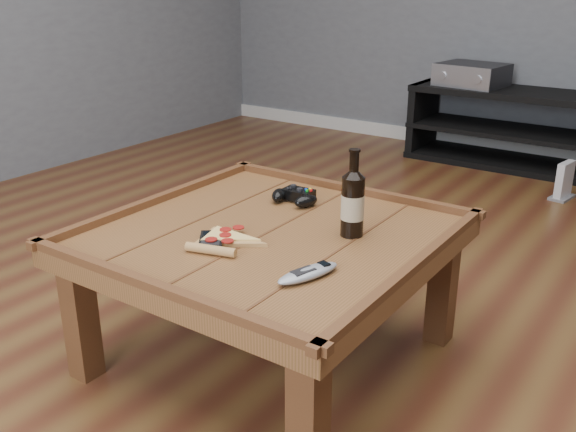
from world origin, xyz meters
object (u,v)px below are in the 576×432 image
Objects in this scene: media_console at (519,130)px; beer_bottle at (353,201)px; game_console at (564,182)px; av_receiver at (472,75)px; smartphone at (211,240)px; remote_control at (308,273)px; coffee_table at (270,249)px; game_controller at (295,196)px; pizza_slice at (223,240)px.

media_console is 5.15× the size of beer_bottle.
media_console is 0.68m from game_console.
media_console is 3.09× the size of av_receiver.
media_console reaches higher than game_console.
smartphone is (-0.31, -0.29, -0.10)m from beer_bottle.
av_receiver is (-0.62, 2.95, 0.11)m from remote_control.
beer_bottle is 1.27× the size of game_console.
game_console is (0.51, 2.41, -0.36)m from smartphone.
coffee_table is 2.27× the size of av_receiver.
media_console is at bearing 50.78° from smartphone.
game_console is (0.77, -0.51, -0.47)m from av_receiver.
coffee_table is at bearing 24.27° from smartphone.
remote_control is (0.28, -0.20, 0.07)m from coffee_table.
game_controller is 2.49m from av_receiver.
remote_control is at bearing -70.92° from av_receiver.
av_receiver reaches higher than smartphone.
game_console is (0.14, 2.44, -0.37)m from remote_control.
coffee_table is 0.74× the size of media_console.
coffee_table reaches higher than game_console.
game_controller is at bearing -91.96° from media_console.
beer_bottle is (0.22, 0.12, 0.17)m from coffee_table.
av_receiver is (-0.26, 2.91, 0.11)m from smartphone.
smartphone is (-0.01, -0.44, -0.02)m from game_controller.
media_console is 2.97m from remote_control.
remote_control is at bearing -83.61° from game_console.
remote_control is 2.47m from game_console.
remote_control is 0.96× the size of game_console.
beer_bottle is at bearing 27.92° from pizza_slice.
pizza_slice is at bearing -5.63° from smartphone.
pizza_slice is 0.34m from remote_control.
av_receiver is at bearing 156.30° from game_console.
game_controller is at bearing -76.81° from av_receiver.
smartphone is at bearing -91.79° from media_console.
smartphone is at bearing -118.30° from coffee_table.
beer_bottle reaches higher than remote_control.
av_receiver is (-0.26, 2.48, 0.10)m from game_controller.
smartphone is (-0.03, -0.02, -0.00)m from pizza_slice.
game_console is at bearing 84.74° from beer_bottle.
beer_bottle is (0.22, -2.63, 0.31)m from media_console.
media_console is 9.89× the size of smartphone.
smartphone is (-0.09, -0.17, 0.07)m from coffee_table.
game_controller is (-0.09, 0.27, 0.08)m from coffee_table.
game_controller is at bearing 51.78° from smartphone.
media_console reaches higher than coffee_table.
av_receiver reaches higher than coffee_table.
remote_control is (0.37, -0.03, 0.01)m from smartphone.
media_console is at bearing 113.00° from remote_control.
coffee_table is at bearing -73.18° from game_controller.
coffee_table is at bearing -90.83° from game_console.
pizza_slice is 2.19× the size of smartphone.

